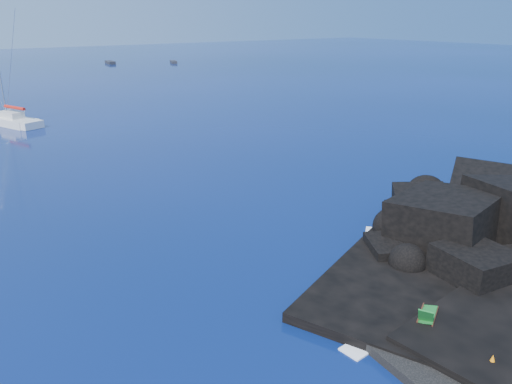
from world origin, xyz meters
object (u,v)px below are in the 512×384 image
deck_chair (428,310)px  distant_boat_b (174,63)px  sailboat (11,125)px  sunbather (495,302)px  distant_boat_a (110,64)px  marker_cone (492,361)px

deck_chair → distant_boat_b: 119.30m
sailboat → sunbather: bearing=-101.6°
deck_chair → distant_boat_a: 122.18m
sailboat → deck_chair: (5.54, -51.45, 0.87)m
marker_cone → distant_boat_b: 122.24m
sailboat → sunbather: (8.76, -52.37, 0.51)m
distant_boat_a → marker_cone: bearing=-98.5°
deck_chair → distant_boat_b: size_ratio=0.35×
marker_cone → distant_boat_a: bearing=75.8°
distant_boat_b → sailboat: bearing=-111.0°
sunbather → sailboat: bearing=82.4°
marker_cone → distant_boat_b: bearing=68.5°
deck_chair → marker_cone: deck_chair is taller
sailboat → marker_cone: 54.64m
sunbather → distant_boat_a: bearing=60.2°
sailboat → sunbather: size_ratio=7.32×
sunbather → distant_boat_b: sunbather is taller
sunbather → distant_boat_a: sunbather is taller
sunbather → distant_boat_b: 119.00m
deck_chair → marker_cone: size_ratio=2.86×
deck_chair → sunbather: deck_chair is taller
sailboat → sunbather: sailboat is taller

